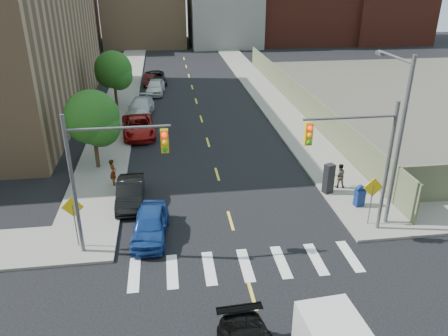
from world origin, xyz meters
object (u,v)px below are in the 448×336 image
object	(u,v)px
payphone	(329,179)
pedestrian_east	(339,176)
parked_car_white	(155,87)
pedestrian_west	(113,172)
parked_car_silver	(141,107)
mailbox	(360,196)
parked_car_grey	(156,78)
parked_car_black	(130,193)
parked_car_red	(138,127)
parked_car_blue	(150,225)
parked_car_maroon	(149,80)

from	to	relation	value
payphone	pedestrian_east	distance (m)	1.12
parked_car_white	payphone	xyz separation A→B (m)	(10.50, -25.25, 0.28)
pedestrian_west	payphone	bearing A→B (deg)	-113.20
parked_car_silver	mailbox	bearing A→B (deg)	-50.21
parked_car_grey	pedestrian_east	xyz separation A→B (m)	(11.43, -29.50, 0.21)
parked_car_white	pedestrian_east	distance (m)	27.17
mailbox	parked_car_silver	bearing A→B (deg)	113.00
parked_car_black	parked_car_grey	xyz separation A→B (m)	(1.30, 29.59, 0.02)
parked_car_red	pedestrian_east	world-z (taller)	pedestrian_east
parked_car_black	pedestrian_west	world-z (taller)	pedestrian_west
parked_car_grey	pedestrian_west	world-z (taller)	pedestrian_west
mailbox	pedestrian_east	distance (m)	2.43
parked_car_white	payphone	world-z (taller)	payphone
mailbox	payphone	xyz separation A→B (m)	(-1.21, 1.80, 0.30)
parked_car_blue	payphone	world-z (taller)	payphone
parked_car_grey	mailbox	bearing A→B (deg)	-74.83
parked_car_blue	pedestrian_west	world-z (taller)	pedestrian_west
parked_car_black	parked_car_maroon	xyz separation A→B (m)	(0.57, 28.97, -0.08)
parked_car_black	payphone	xyz separation A→B (m)	(11.80, -0.52, 0.38)
parked_car_grey	parked_car_red	bearing A→B (deg)	-99.12
parked_car_red	pedestrian_east	bearing A→B (deg)	-47.78
payphone	pedestrian_west	world-z (taller)	payphone
pedestrian_west	parked_car_grey	bearing A→B (deg)	-15.90
parked_car_blue	parked_car_red	bearing A→B (deg)	99.85
parked_car_white	parked_car_red	bearing A→B (deg)	-90.02
parked_car_silver	parked_car_maroon	size ratio (longest dim) A/B	1.46
parked_car_black	parked_car_grey	bearing A→B (deg)	87.69
parked_car_blue	parked_car_silver	bearing A→B (deg)	98.68
parked_car_black	pedestrian_east	distance (m)	12.73
parked_car_black	parked_car_silver	world-z (taller)	parked_car_silver
payphone	pedestrian_east	xyz separation A→B (m)	(0.93, 0.61, -0.15)
parked_car_silver	mailbox	xyz separation A→B (m)	(13.01, -19.39, -0.01)
payphone	pedestrian_east	world-z (taller)	payphone
parked_car_grey	mailbox	distance (m)	33.99
parked_car_red	parked_car_silver	bearing A→B (deg)	84.39
mailbox	parked_car_blue	bearing A→B (deg)	175.97
parked_car_white	parked_car_grey	xyz separation A→B (m)	(0.00, 4.85, -0.07)
mailbox	pedestrian_west	bearing A→B (deg)	150.90
parked_car_red	parked_car_silver	world-z (taller)	parked_car_silver
mailbox	payphone	size ratio (longest dim) A/B	0.69
parked_car_silver	pedestrian_east	world-z (taller)	pedestrian_east
parked_car_silver	parked_car_white	distance (m)	7.78
parked_car_silver	payphone	size ratio (longest dim) A/B	2.91
parked_car_blue	parked_car_silver	world-z (taller)	parked_car_silver
parked_car_grey	pedestrian_west	xyz separation A→B (m)	(-2.46, -27.24, 0.28)
parked_car_white	mailbox	bearing A→B (deg)	-60.95
parked_car_black	payphone	world-z (taller)	payphone
parked_car_black	parked_car_red	world-z (taller)	parked_car_red
parked_car_red	parked_car_grey	distance (m)	18.01
parked_car_maroon	mailbox	xyz separation A→B (m)	(12.44, -31.30, 0.16)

